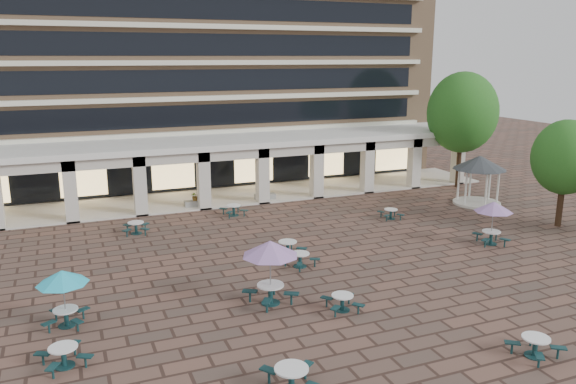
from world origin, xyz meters
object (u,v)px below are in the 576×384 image
at_px(picnic_table_2, 342,301).
at_px(planter_left, 195,201).
at_px(gazebo, 479,168).
at_px(picnic_table_0, 64,355).
at_px(picnic_table_1, 291,377).
at_px(planter_right, 265,194).

relative_size(picnic_table_2, planter_left, 1.09).
distance_m(gazebo, planter_left, 19.86).
relative_size(picnic_table_0, picnic_table_1, 0.95).
bearing_deg(picnic_table_2, planter_left, 101.79).
bearing_deg(planter_right, picnic_table_0, -126.75).
xyz_separation_m(picnic_table_1, planter_left, (2.17, 22.68, -0.05)).
relative_size(planter_left, planter_right, 1.00).
xyz_separation_m(picnic_table_1, gazebo, (20.83, 16.22, 2.09)).
xyz_separation_m(picnic_table_1, picnic_table_2, (4.11, 4.52, -0.08)).
xyz_separation_m(picnic_table_2, gazebo, (16.71, 11.69, 2.17)).
xyz_separation_m(picnic_table_0, picnic_table_2, (10.64, 0.32, -0.03)).
bearing_deg(picnic_table_0, planter_right, 36.08).
xyz_separation_m(picnic_table_0, planter_left, (8.69, 18.48, 0.00)).
bearing_deg(planter_right, picnic_table_1, -107.78).
relative_size(picnic_table_0, gazebo, 0.52).
distance_m(picnic_table_0, planter_right, 23.06).
relative_size(picnic_table_2, gazebo, 0.44).
height_order(picnic_table_1, gazebo, gazebo).
bearing_deg(gazebo, picnic_table_1, -142.09).
distance_m(picnic_table_1, picnic_table_2, 6.12).
relative_size(picnic_table_0, picnic_table_2, 1.17).
height_order(picnic_table_2, planter_left, planter_left).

